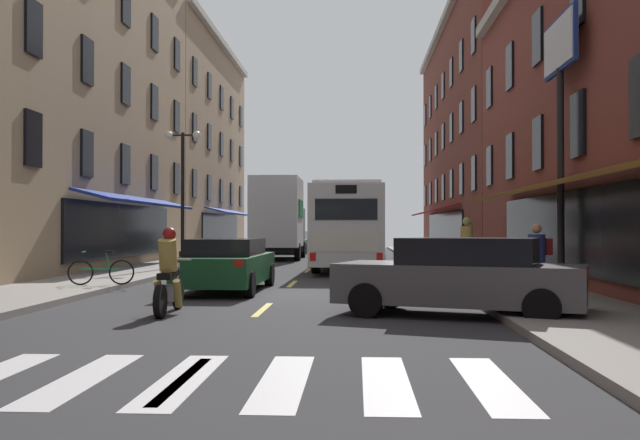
# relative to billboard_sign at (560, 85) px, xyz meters

# --- Properties ---
(ground_plane) EXTENTS (34.80, 80.00, 0.10)m
(ground_plane) POSITION_rel_billboard_sign_xyz_m (-7.05, -0.43, -5.33)
(ground_plane) COLOR #333335
(lane_centre_dashes) EXTENTS (0.14, 73.90, 0.01)m
(lane_centre_dashes) POSITION_rel_billboard_sign_xyz_m (-7.05, -0.68, -5.27)
(lane_centre_dashes) COLOR #DBCC4C
(lane_centre_dashes) RESTS_ON ground
(crosswalk_near) EXTENTS (7.10, 2.80, 0.01)m
(crosswalk_near) POSITION_rel_billboard_sign_xyz_m (-7.05, -10.43, -5.27)
(crosswalk_near) COLOR silver
(crosswalk_near) RESTS_ON ground
(sidewalk_left) EXTENTS (3.00, 80.00, 0.14)m
(sidewalk_left) POSITION_rel_billboard_sign_xyz_m (-12.95, -0.43, -5.21)
(sidewalk_left) COLOR gray
(sidewalk_left) RESTS_ON ground
(sidewalk_right) EXTENTS (3.00, 80.00, 0.14)m
(sidewalk_right) POSITION_rel_billboard_sign_xyz_m (-1.15, -0.43, -5.21)
(sidewalk_right) COLOR gray
(sidewalk_right) RESTS_ON ground
(billboard_sign) EXTENTS (0.40, 2.59, 6.86)m
(billboard_sign) POSITION_rel_billboard_sign_xyz_m (0.00, 0.00, 0.00)
(billboard_sign) COLOR black
(billboard_sign) RESTS_ON sidewalk_right
(transit_bus) EXTENTS (2.77, 11.12, 3.28)m
(transit_bus) POSITION_rel_billboard_sign_xyz_m (-5.41, 10.56, -3.56)
(transit_bus) COLOR silver
(transit_bus) RESTS_ON ground
(box_truck) EXTENTS (2.54, 6.83, 4.21)m
(box_truck) POSITION_rel_billboard_sign_xyz_m (-9.23, 18.59, -3.16)
(box_truck) COLOR black
(box_truck) RESTS_ON ground
(sedan_near) EXTENTS (2.05, 4.82, 1.44)m
(sedan_near) POSITION_rel_billboard_sign_xyz_m (-9.26, 27.60, -4.55)
(sedan_near) COLOR #144723
(sedan_near) RESTS_ON ground
(sedan_mid) EXTENTS (4.81, 3.12, 1.46)m
(sedan_mid) POSITION_rel_billboard_sign_xyz_m (-3.22, -4.81, -4.54)
(sedan_mid) COLOR #515154
(sedan_mid) RESTS_ON ground
(sedan_far) EXTENTS (2.03, 4.82, 1.37)m
(sedan_far) POSITION_rel_billboard_sign_xyz_m (-8.53, 0.12, -4.57)
(sedan_far) COLOR #144723
(sedan_far) RESTS_ON ground
(motorcycle_rider) EXTENTS (0.62, 2.07, 1.66)m
(motorcycle_rider) POSITION_rel_billboard_sign_xyz_m (-8.75, -4.71, -4.57)
(motorcycle_rider) COLOR black
(motorcycle_rider) RESTS_ON ground
(bicycle_near) EXTENTS (1.69, 0.53, 0.91)m
(bicycle_near) POSITION_rel_billboard_sign_xyz_m (-11.91, 0.24, -4.78)
(bicycle_near) COLOR black
(bicycle_near) RESTS_ON sidewalk_left
(pedestrian_near) EXTENTS (0.53, 0.42, 1.60)m
(pedestrian_near) POSITION_rel_billboard_sign_xyz_m (-1.27, -2.68, -4.30)
(pedestrian_near) COLOR #4C4C51
(pedestrian_near) RESTS_ON sidewalk_right
(pedestrian_mid) EXTENTS (0.36, 0.36, 1.82)m
(pedestrian_mid) POSITION_rel_billboard_sign_xyz_m (-1.97, 2.49, -4.20)
(pedestrian_mid) COLOR #33663F
(pedestrian_mid) RESTS_ON sidewalk_right
(street_lamp_twin) EXTENTS (1.42, 0.32, 5.32)m
(street_lamp_twin) POSITION_rel_billboard_sign_xyz_m (-11.98, 9.17, -2.19)
(street_lamp_twin) COLOR black
(street_lamp_twin) RESTS_ON sidewalk_left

